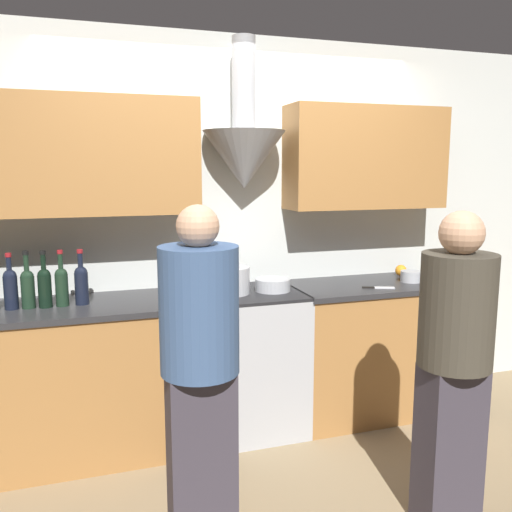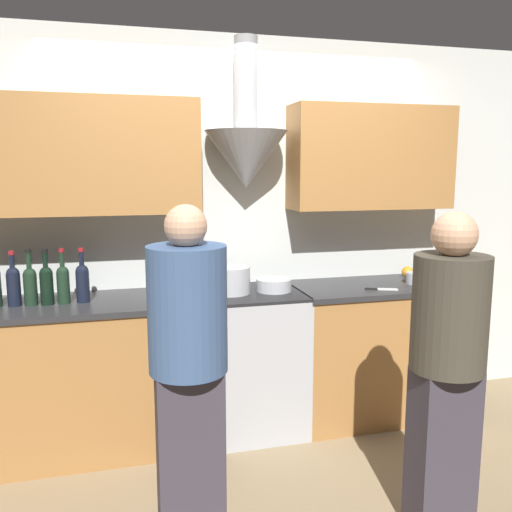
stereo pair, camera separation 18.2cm
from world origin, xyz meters
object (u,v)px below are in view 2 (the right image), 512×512
(person_foreground_right, at_px, (447,362))
(orange_fruit, at_px, (407,272))
(wine_bottle_7, at_px, (83,281))
(stock_pot, at_px, (231,280))
(wine_bottle_5, at_px, (47,283))
(stove_range, at_px, (252,360))
(wine_bottle_3, at_px, (13,284))
(wine_bottle_6, at_px, (63,282))
(person_foreground_left, at_px, (188,361))
(mixing_bowl, at_px, (274,285))
(saucepan, at_px, (416,278))
(wine_bottle_4, at_px, (30,284))

(person_foreground_right, bearing_deg, orange_fruit, 66.55)
(wine_bottle_7, bearing_deg, stock_pot, -0.07)
(stock_pot, bearing_deg, wine_bottle_5, -179.59)
(stove_range, height_order, wine_bottle_3, wine_bottle_3)
(wine_bottle_6, distance_m, stock_pot, 1.01)
(wine_bottle_3, distance_m, stock_pot, 1.28)
(stock_pot, distance_m, person_foreground_left, 1.06)
(wine_bottle_7, bearing_deg, mixing_bowl, -0.45)
(person_foreground_right, bearing_deg, wine_bottle_6, 145.05)
(mixing_bowl, bearing_deg, person_foreground_right, -69.22)
(wine_bottle_7, xyz_separation_m, orange_fruit, (2.26, 0.16, -0.09))
(wine_bottle_5, height_order, wine_bottle_7, wine_bottle_5)
(orange_fruit, relative_size, person_foreground_right, 0.05)
(stove_range, relative_size, saucepan, 6.56)
(stove_range, height_order, person_foreground_right, person_foreground_right)
(stock_pot, distance_m, orange_fruit, 1.37)
(stock_pot, bearing_deg, wine_bottle_7, 179.93)
(wine_bottle_3, bearing_deg, saucepan, -1.03)
(wine_bottle_4, bearing_deg, stove_range, 0.22)
(mixing_bowl, bearing_deg, stove_range, 173.96)
(wine_bottle_4, relative_size, person_foreground_left, 0.21)
(wine_bottle_6, relative_size, person_foreground_left, 0.21)
(mixing_bowl, height_order, saucepan, mixing_bowl)
(person_foreground_right, bearing_deg, wine_bottle_7, 143.17)
(stock_pot, height_order, person_foreground_right, person_foreground_right)
(wine_bottle_6, bearing_deg, mixing_bowl, -0.12)
(wine_bottle_5, height_order, mixing_bowl, wine_bottle_5)
(wine_bottle_6, distance_m, mixing_bowl, 1.30)
(stove_range, xyz_separation_m, wine_bottle_4, (-1.34, -0.01, 0.59))
(stove_range, bearing_deg, wine_bottle_3, -179.90)
(wine_bottle_5, bearing_deg, saucepan, -0.81)
(stock_pot, xyz_separation_m, saucepan, (1.31, -0.04, -0.05))
(wine_bottle_3, xyz_separation_m, wine_bottle_7, (0.38, -0.00, -0.00))
(wine_bottle_3, relative_size, wine_bottle_5, 0.98)
(stove_range, bearing_deg, wine_bottle_4, -179.78)
(wine_bottle_6, bearing_deg, wine_bottle_4, 177.75)
(wine_bottle_3, height_order, wine_bottle_5, wine_bottle_5)
(wine_bottle_4, height_order, saucepan, wine_bottle_4)
(orange_fruit, bearing_deg, stock_pot, -173.15)
(wine_bottle_3, xyz_separation_m, orange_fruit, (2.64, 0.16, -0.09))
(wine_bottle_6, xyz_separation_m, wine_bottle_7, (0.11, 0.01, 0.00))
(wine_bottle_6, xyz_separation_m, saucepan, (2.32, -0.04, -0.09))
(mixing_bowl, distance_m, orange_fruit, 1.09)
(wine_bottle_5, xyz_separation_m, wine_bottle_6, (0.09, 0.00, -0.00))
(wine_bottle_4, relative_size, person_foreground_right, 0.21)
(stock_pot, bearing_deg, person_foreground_right, -58.71)
(stove_range, xyz_separation_m, mixing_bowl, (0.14, -0.02, 0.50))
(wine_bottle_4, bearing_deg, person_foreground_right, -32.50)
(wine_bottle_3, height_order, wine_bottle_4, wine_bottle_4)
(wine_bottle_6, relative_size, saucepan, 2.30)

